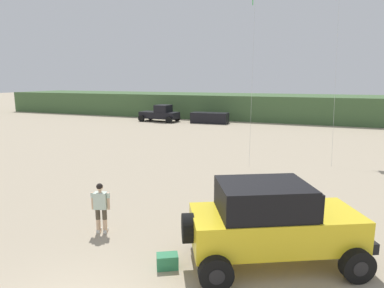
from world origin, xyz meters
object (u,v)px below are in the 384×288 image
at_px(distant_pickup, 160,114).
at_px(distant_sedan, 210,118).
at_px(jeep, 272,221).
at_px(cooler_box, 167,261).
at_px(person_watching, 101,205).

relative_size(distant_pickup, distant_sedan, 1.12).
bearing_deg(distant_pickup, jeep, -57.99).
xyz_separation_m(cooler_box, distant_sedan, (-8.56, 29.19, 0.41)).
bearing_deg(person_watching, distant_pickup, 113.03).
xyz_separation_m(jeep, distant_sedan, (-11.06, 27.95, -0.60)).
distance_m(jeep, person_watching, 5.40).
bearing_deg(jeep, distant_sedan, 111.59).
distance_m(cooler_box, distant_sedan, 30.42).
bearing_deg(distant_sedan, distant_pickup, -176.16).
bearing_deg(distant_sedan, person_watching, -81.75).
relative_size(jeep, distant_pickup, 1.07).
xyz_separation_m(distant_pickup, distant_sedan, (5.95, 0.73, -0.34)).
distance_m(person_watching, cooler_box, 3.20).
distance_m(jeep, cooler_box, 2.97).
xyz_separation_m(jeep, cooler_box, (-2.50, -1.24, -1.01)).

